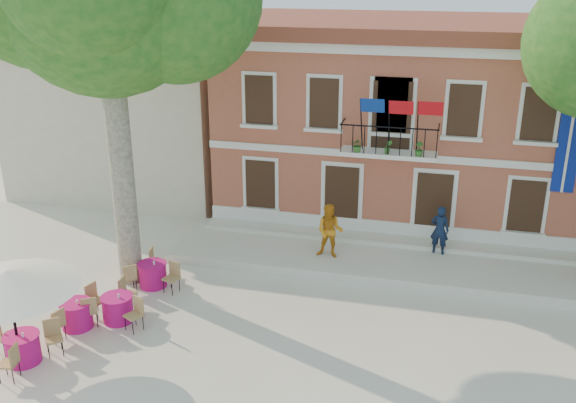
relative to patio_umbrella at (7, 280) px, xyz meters
The scene contains 11 objects.
ground 7.47m from the patio_umbrella, 29.17° to the left, with size 90.00×90.00×0.00m, color beige.
main_building 15.83m from the patio_umbrella, 58.61° to the left, with size 13.50×9.59×7.50m.
neighbor_west 14.86m from the patio_umbrella, 102.83° to the left, with size 9.40×9.40×6.40m.
terrace 11.57m from the patio_umbrella, 43.78° to the left, with size 14.00×3.40×0.30m, color silver.
patio_umbrella is the anchor object (origin of this frame).
pedestrian_navy 13.24m from the patio_umbrella, 40.14° to the left, with size 0.61×0.40×1.68m, color #101C35.
pedestrian_orange 9.92m from the patio_umbrella, 48.11° to the left, with size 0.89×0.69×1.83m, color orange.
cafe_table_0 1.87m from the patio_umbrella, ahead, with size 1.85×1.75×0.95m.
cafe_table_1 2.65m from the patio_umbrella, 73.17° to the left, with size 0.93×1.96×0.95m.
cafe_table_2 3.36m from the patio_umbrella, 58.12° to the left, with size 1.87×1.66×0.95m.
cafe_table_3 5.13m from the patio_umbrella, 71.33° to the left, with size 1.83×1.78×0.95m.
Camera 1 is at (3.75, -15.22, 9.53)m, focal length 40.00 mm.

